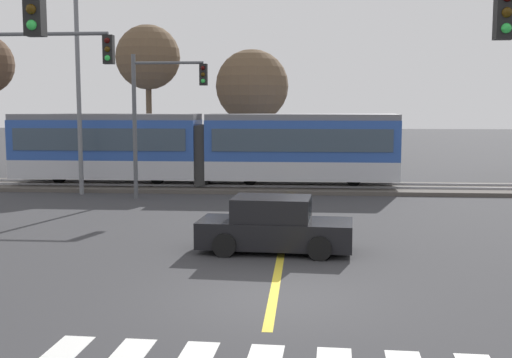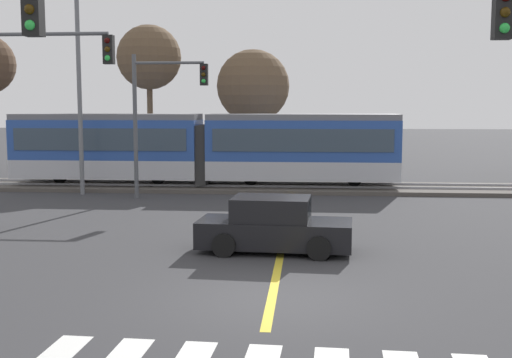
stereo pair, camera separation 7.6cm
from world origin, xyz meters
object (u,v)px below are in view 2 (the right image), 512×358
object	(u,v)px
traffic_light_far_left	(159,104)
bare_tree_west	(149,58)
traffic_light_mid_left	(29,92)
light_rail_tram	(204,146)
street_lamp_west	(82,72)
bare_tree_east	(253,86)
sedan_crossing	(274,226)

from	to	relation	value
traffic_light_far_left	bare_tree_west	size ratio (longest dim) A/B	0.73
traffic_light_mid_left	bare_tree_west	bearing A→B (deg)	90.09
light_rail_tram	traffic_light_mid_left	size ratio (longest dim) A/B	2.77
street_lamp_west	bare_tree_east	size ratio (longest dim) A/B	1.37
traffic_light_mid_left	street_lamp_west	distance (m)	8.24
light_rail_tram	sedan_crossing	distance (m)	13.94
traffic_light_far_left	street_lamp_west	xyz separation A→B (m)	(-3.70, 1.09, 1.41)
sedan_crossing	street_lamp_west	size ratio (longest dim) A/B	0.44
bare_tree_west	bare_tree_east	distance (m)	6.02
light_rail_tram	bare_tree_west	world-z (taller)	bare_tree_west
light_rail_tram	bare_tree_east	xyz separation A→B (m)	(1.88, 5.66, 3.04)
light_rail_tram	street_lamp_west	world-z (taller)	street_lamp_west
sedan_crossing	traffic_light_mid_left	distance (m)	9.23
light_rail_tram	sedan_crossing	world-z (taller)	light_rail_tram
sedan_crossing	bare_tree_east	world-z (taller)	bare_tree_east
street_lamp_west	bare_tree_east	bearing A→B (deg)	49.76
traffic_light_mid_left	sedan_crossing	bearing A→B (deg)	-18.36
sedan_crossing	street_lamp_west	bearing A→B (deg)	130.44
sedan_crossing	bare_tree_west	world-z (taller)	bare_tree_west
light_rail_tram	bare_tree_west	size ratio (longest dim) A/B	2.18
traffic_light_mid_left	bare_tree_east	bearing A→B (deg)	70.49
sedan_crossing	traffic_light_far_left	xyz separation A→B (m)	(-5.46, 9.65, 3.37)
traffic_light_mid_left	bare_tree_west	xyz separation A→B (m)	(-0.03, 15.69, 2.22)
light_rail_tram	traffic_light_far_left	xyz separation A→B (m)	(-1.32, -3.59, 2.02)
light_rail_tram	traffic_light_mid_left	distance (m)	11.52
sedan_crossing	traffic_light_mid_left	xyz separation A→B (m)	(-8.01, 2.66, 3.73)
traffic_light_far_left	bare_tree_east	distance (m)	9.84
sedan_crossing	street_lamp_west	xyz separation A→B (m)	(-9.16, 10.75, 4.78)
street_lamp_west	sedan_crossing	bearing A→B (deg)	-49.56
traffic_light_far_left	street_lamp_west	bearing A→B (deg)	163.54
light_rail_tram	traffic_light_far_left	size ratio (longest dim) A/B	3.00
bare_tree_west	bare_tree_east	xyz separation A→B (m)	(5.78, 0.56, -1.56)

